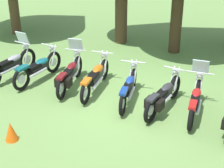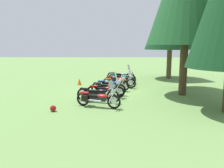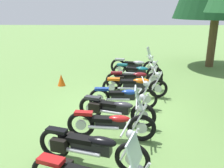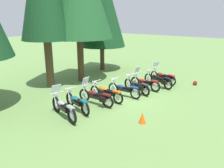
{
  "view_description": "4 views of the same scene",
  "coord_description": "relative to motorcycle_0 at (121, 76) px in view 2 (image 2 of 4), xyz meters",
  "views": [
    {
      "loc": [
        1.54,
        -8.83,
        4.99
      ],
      "look_at": [
        -0.41,
        -0.25,
        0.6
      ],
      "focal_mm": 57.22,
      "sensor_mm": 36.0,
      "label": 1
    },
    {
      "loc": [
        14.73,
        0.17,
        2.97
      ],
      "look_at": [
        0.64,
        -0.04,
        0.58
      ],
      "focal_mm": 37.5,
      "sensor_mm": 36.0,
      "label": 2
    },
    {
      "loc": [
        6.98,
        -0.28,
        3.05
      ],
      "look_at": [
        -1.0,
        -0.41,
        0.5
      ],
      "focal_mm": 38.06,
      "sensor_mm": 36.0,
      "label": 3
    },
    {
      "loc": [
        -10.33,
        -6.71,
        4.42
      ],
      "look_at": [
        -0.97,
        0.07,
        0.96
      ],
      "focal_mm": 36.93,
      "sensor_mm": 36.0,
      "label": 4
    }
  ],
  "objects": [
    {
      "name": "ground_plane",
      "position": [
        3.91,
        -0.62,
        -0.48
      ],
      "size": [
        80.0,
        80.0,
        0.0
      ],
      "primitive_type": "plane",
      "color": "#6B934C"
    },
    {
      "name": "motorcycle_0",
      "position": [
        0.0,
        0.0,
        0.0
      ],
      "size": [
        0.91,
        2.26,
        1.39
      ],
      "rotation": [
        0.0,
        0.0,
        1.27
      ],
      "color": "black",
      "rests_on": "ground_plane"
    },
    {
      "name": "motorcycle_1",
      "position": [
        0.91,
        0.05,
        -0.04
      ],
      "size": [
        0.89,
        2.16,
        1.01
      ],
      "rotation": [
        0.0,
        0.0,
        1.27
      ],
      "color": "black",
      "rests_on": "ground_plane"
    },
    {
      "name": "motorcycle_2",
      "position": [
        2.03,
        -0.2,
        -0.02
      ],
      "size": [
        0.67,
        2.24,
        1.36
      ],
      "rotation": [
        0.0,
        0.0,
        1.57
      ],
      "color": "black",
      "rests_on": "ground_plane"
    },
    {
      "name": "motorcycle_3",
      "position": [
        2.85,
        -0.2,
        -0.04
      ],
      "size": [
        0.69,
        2.34,
        0.99
      ],
      "rotation": [
        0.0,
        0.0,
        1.49
      ],
      "color": "black",
      "rests_on": "ground_plane"
    },
    {
      "name": "motorcycle_4",
      "position": [
        3.93,
        -0.65,
        -0.06
      ],
      "size": [
        0.72,
        2.17,
        0.99
      ],
      "rotation": [
        0.0,
        0.0,
        1.56
      ],
      "color": "black",
      "rests_on": "ground_plane"
    },
    {
      "name": "motorcycle_5",
      "position": [
        4.92,
        -0.93,
        -0.05
      ],
      "size": [
        0.94,
        2.14,
        1.0
      ],
      "rotation": [
        0.0,
        0.0,
        1.24
      ],
      "color": "black",
      "rests_on": "ground_plane"
    },
    {
      "name": "motorcycle_6",
      "position": [
        5.77,
        -0.98,
        -0.04
      ],
      "size": [
        0.75,
        2.16,
        1.35
      ],
      "rotation": [
        0.0,
        0.0,
        1.47
      ],
      "color": "black",
      "rests_on": "ground_plane"
    },
    {
      "name": "motorcycle_7",
      "position": [
        6.8,
        -1.42,
        -0.04
      ],
      "size": [
        0.98,
        2.29,
        1.0
      ],
      "rotation": [
        0.0,
        0.0,
        1.27
      ],
      "color": "black",
      "rests_on": "ground_plane"
    },
    {
      "name": "motorcycle_8",
      "position": [
        7.79,
        -1.31,
        -0.03
      ],
      "size": [
        1.08,
        2.18,
        1.35
      ],
      "rotation": [
        0.0,
        0.0,
        1.23
      ],
      "color": "black",
      "rests_on": "ground_plane"
    },
    {
      "name": "pine_tree_0",
      "position": [
        -1.95,
        4.25,
        5.41
      ],
      "size": [
        4.37,
        4.37,
        9.28
      ],
      "color": "brown",
      "rests_on": "ground_plane"
    },
    {
      "name": "traffic_cone",
      "position": [
        1.57,
        -3.14,
        -0.24
      ],
      "size": [
        0.32,
        0.32,
        0.48
      ],
      "primitive_type": "cone",
      "color": "#EA590F",
      "rests_on": "ground_plane"
    },
    {
      "name": "dropped_helmet",
      "position": [
        8.53,
        -3.25,
        -0.34
      ],
      "size": [
        0.28,
        0.28,
        0.28
      ],
      "primitive_type": "sphere",
      "color": "maroon",
      "rests_on": "ground_plane"
    }
  ]
}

